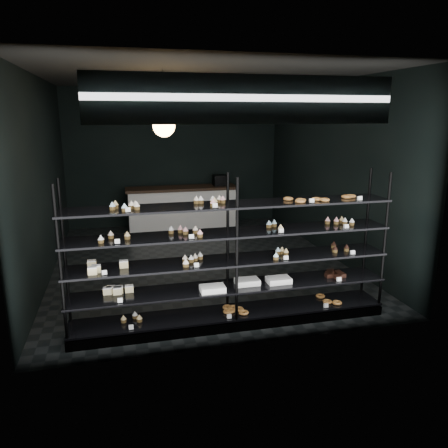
% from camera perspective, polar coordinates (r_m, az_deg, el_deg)
% --- Properties ---
extents(room, '(5.01, 6.01, 3.20)m').
position_cam_1_polar(room, '(7.58, -3.52, 6.51)').
color(room, black).
rests_on(room, ground).
extents(display_shelf, '(4.00, 0.50, 1.91)m').
position_cam_1_polar(display_shelf, '(5.48, 0.88, -6.95)').
color(display_shelf, black).
rests_on(display_shelf, room).
extents(signage, '(3.30, 0.05, 0.50)m').
position_cam_1_polar(signage, '(4.67, 3.03, 15.96)').
color(signage, '#0D1C41').
rests_on(signage, room).
extents(pendant_lamp, '(0.31, 0.31, 0.88)m').
position_cam_1_polar(pendant_lamp, '(6.19, -7.86, 12.62)').
color(pendant_lamp, black).
rests_on(pendant_lamp, room).
extents(service_counter, '(2.55, 0.65, 1.23)m').
position_cam_1_polar(service_counter, '(10.22, -5.43, 2.19)').
color(service_counter, silver).
rests_on(service_counter, room).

